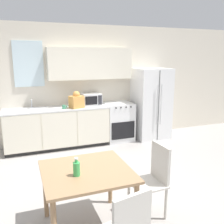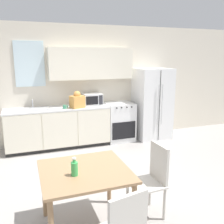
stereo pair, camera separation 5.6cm
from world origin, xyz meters
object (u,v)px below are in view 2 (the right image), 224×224
(dining_chair_side, at_px, (153,175))
(oven_range, at_px, (119,122))
(drink_bottle, at_px, (74,168))
(coffee_mug, at_px, (65,107))
(dining_table, at_px, (85,179))
(refrigerator, at_px, (152,103))
(microwave, at_px, (92,99))

(dining_chair_side, bearing_deg, oven_range, -16.06)
(drink_bottle, bearing_deg, coffee_mug, 82.56)
(dining_table, bearing_deg, oven_range, 61.68)
(refrigerator, height_order, microwave, refrigerator)
(coffee_mug, xyz_separation_m, drink_bottle, (-0.37, -2.81, -0.11))
(oven_range, relative_size, drink_bottle, 4.47)
(refrigerator, distance_m, dining_chair_side, 3.21)
(coffee_mug, bearing_deg, oven_range, 5.97)
(oven_range, height_order, microwave, microwave)
(dining_table, distance_m, dining_chair_side, 0.88)
(refrigerator, distance_m, microwave, 1.50)
(dining_chair_side, bearing_deg, coffee_mug, 10.14)
(coffee_mug, height_order, drink_bottle, coffee_mug)
(refrigerator, bearing_deg, coffee_mug, -177.84)
(drink_bottle, bearing_deg, refrigerator, 48.95)
(dining_table, bearing_deg, drink_bottle, -145.83)
(microwave, height_order, drink_bottle, microwave)
(coffee_mug, distance_m, dining_chair_side, 2.83)
(dining_chair_side, bearing_deg, drink_bottle, 91.36)
(dining_table, height_order, drink_bottle, drink_bottle)
(dining_chair_side, xyz_separation_m, drink_bottle, (-1.00, -0.08, 0.29))
(dining_table, xyz_separation_m, dining_chair_side, (0.87, -0.01, -0.10))
(dining_table, bearing_deg, refrigerator, 49.58)
(oven_range, xyz_separation_m, refrigerator, (0.85, -0.06, 0.40))
(oven_range, distance_m, drink_bottle, 3.40)
(dining_table, relative_size, drink_bottle, 4.82)
(oven_range, xyz_separation_m, dining_table, (-1.54, -2.85, 0.18))
(dining_table, bearing_deg, dining_chair_side, -0.93)
(refrigerator, height_order, dining_chair_side, refrigerator)
(oven_range, height_order, dining_table, oven_range)
(microwave, bearing_deg, drink_bottle, -108.83)
(microwave, bearing_deg, refrigerator, -5.98)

